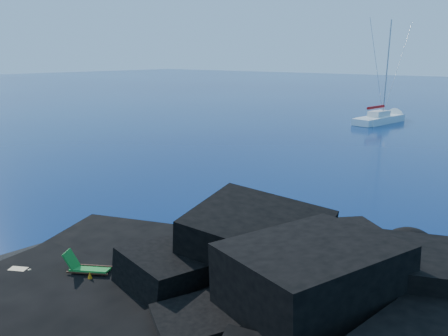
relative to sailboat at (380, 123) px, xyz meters
The scene contains 7 objects.
beach 51.91m from the sailboat, 82.75° to the right, with size 8.50×6.00×0.70m, color black.
surf_foam 47.52m from the sailboat, 81.47° to the right, with size 10.00×8.00×0.06m, color white, non-canonical shape.
sailboat is the anchor object (origin of this frame).
deck_chair 50.90m from the sailboat, 81.96° to the right, with size 1.74×0.76×1.20m, color #1B7B29, non-canonical shape.
towel 52.32m from the sailboat, 84.88° to the right, with size 1.93×0.92×0.05m, color beige.
sunbather 52.32m from the sailboat, 84.88° to the right, with size 1.84×0.48×0.26m, color tan, non-canonical shape.
marker_cone 51.28m from the sailboat, 81.50° to the right, with size 0.36×0.36×0.55m, color orange.
Camera 1 is at (19.15, -7.12, 8.94)m, focal length 35.00 mm.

